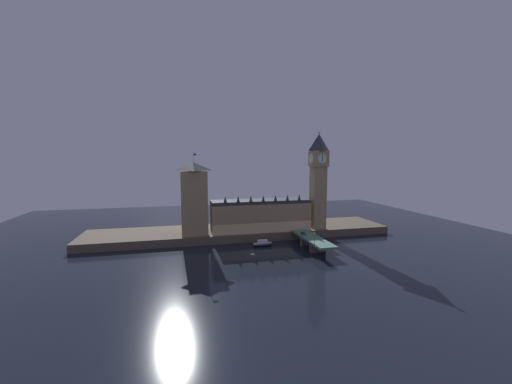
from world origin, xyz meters
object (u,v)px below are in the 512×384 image
(clock_tower, at_px, (318,178))
(boat_upstream, at_px, (263,244))
(victoria_tower, at_px, (194,198))
(street_lamp_mid, at_px, (321,230))
(street_lamp_near, at_px, (315,237))
(pedestrian_near_rail, at_px, (311,240))
(car_northbound_lead, at_px, (303,233))

(clock_tower, distance_m, boat_upstream, 65.61)
(victoria_tower, xyz_separation_m, street_lamp_mid, (77.63, -35.21, -18.76))
(street_lamp_near, height_order, street_lamp_mid, street_lamp_near)
(clock_tower, bearing_deg, victoria_tower, 177.55)
(clock_tower, distance_m, pedestrian_near_rail, 57.66)
(car_northbound_lead, relative_size, boat_upstream, 0.29)
(victoria_tower, xyz_separation_m, street_lamp_near, (66.80, -49.93, -18.75))
(car_northbound_lead, distance_m, street_lamp_mid, 13.08)
(clock_tower, relative_size, pedestrian_near_rail, 38.78)
(pedestrian_near_rail, relative_size, street_lamp_mid, 0.26)
(pedestrian_near_rail, xyz_separation_m, street_lamp_mid, (10.44, 8.48, 3.47))
(boat_upstream, bearing_deg, clock_tower, 21.72)
(street_lamp_near, relative_size, street_lamp_mid, 1.00)
(clock_tower, relative_size, street_lamp_mid, 9.98)
(pedestrian_near_rail, height_order, boat_upstream, pedestrian_near_rail)
(pedestrian_near_rail, xyz_separation_m, boat_upstream, (-24.66, 21.05, -6.46))
(car_northbound_lead, height_order, pedestrian_near_rail, pedestrian_near_rail)
(clock_tower, distance_m, street_lamp_near, 60.39)
(clock_tower, distance_m, street_lamp_mid, 46.13)
(clock_tower, xyz_separation_m, car_northbound_lead, (-20.03, -21.65, -35.27))
(victoria_tower, xyz_separation_m, boat_upstream, (42.53, -22.64, -28.69))
(pedestrian_near_rail, distance_m, street_lamp_mid, 13.89)
(victoria_tower, height_order, pedestrian_near_rail, victoria_tower)
(clock_tower, height_order, street_lamp_near, clock_tower)
(pedestrian_near_rail, relative_size, street_lamp_near, 0.26)
(victoria_tower, distance_m, street_lamp_near, 85.47)
(victoria_tower, relative_size, boat_upstream, 3.78)
(boat_upstream, bearing_deg, pedestrian_near_rail, -40.48)
(street_lamp_near, bearing_deg, pedestrian_near_rail, 86.33)
(car_northbound_lead, relative_size, pedestrian_near_rail, 2.29)
(clock_tower, bearing_deg, boat_upstream, -158.28)
(street_lamp_mid, bearing_deg, pedestrian_near_rail, -140.90)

